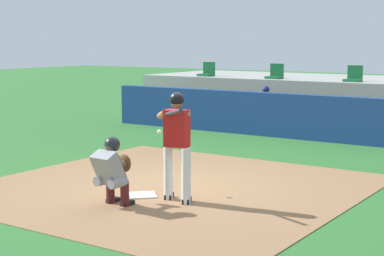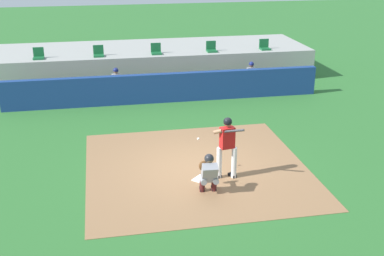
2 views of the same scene
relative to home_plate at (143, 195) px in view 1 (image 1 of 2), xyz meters
name	(u,v)px [view 1 (image 1 of 2)]	position (x,y,z in m)	size (l,w,h in m)	color
ground_plane	(170,187)	(0.00, 0.80, -0.02)	(80.00, 80.00, 0.00)	#2D6B2D
dirt_infield	(170,187)	(0.00, 0.80, -0.02)	(6.40, 6.40, 0.01)	#936B47
home_plate	(143,195)	(0.00, 0.00, 0.00)	(0.44, 0.44, 0.02)	white
batter_at_plate	(176,140)	(0.69, 0.02, 1.01)	(0.78, 0.66, 1.80)	silver
catcher_crouched	(113,169)	(0.01, -0.76, 0.59)	(0.50, 1.64, 1.13)	gray
dugout_wall	(315,118)	(0.00, 7.30, 0.58)	(13.00, 0.30, 1.20)	navy
dugout_bench	(328,127)	(0.00, 8.30, 0.20)	(11.80, 0.44, 0.45)	olive
dugout_player_0	(264,108)	(-1.95, 8.14, 0.65)	(0.49, 0.70, 1.30)	#939399
stands_platform	(369,101)	(0.00, 11.70, 0.68)	(15.00, 4.40, 1.40)	#9E9E99
stadium_seat_0	(207,72)	(-5.20, 10.18, 1.51)	(0.46, 0.46, 0.48)	#196033
stadium_seat_1	(275,74)	(-2.60, 10.18, 1.51)	(0.46, 0.46, 0.48)	#196033
stadium_seat_2	(354,77)	(0.00, 10.18, 1.51)	(0.46, 0.46, 0.48)	#196033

